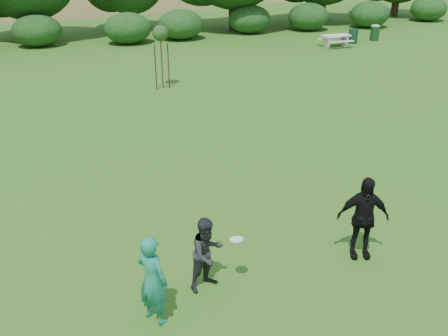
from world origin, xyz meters
The scene contains 10 objects.
ground centered at (0.00, 0.00, 0.00)m, with size 120.00×120.00×0.00m, color #19470C.
player_teal centered at (-2.64, -0.50, 0.88)m, with size 0.64×0.42×1.77m, color #1A775D.
player_grey centered at (-1.43, 0.07, 0.77)m, with size 0.75×0.58×1.54m, color #232426.
player_black centered at (2.01, -0.06, 0.94)m, with size 1.11×0.46×1.89m, color black.
trash_can_near centered at (15.54, 20.62, 0.45)m, with size 0.60×0.60×0.90m, color #143923.
frisbee centered at (-0.88, -0.09, 1.07)m, with size 0.27×0.27×0.07m.
sapling centered at (1.22, 14.43, 2.42)m, with size 0.70×0.70×2.85m.
picnic_table centered at (13.78, 19.93, 0.52)m, with size 1.80×1.48×0.76m.
trash_can_lidded centered at (17.44, 20.94, 0.54)m, with size 0.60×0.60×1.05m.
hillside centered at (-0.56, 68.45, -11.97)m, with size 150.00×72.00×52.00m.
Camera 1 is at (-3.92, -7.62, 6.36)m, focal length 40.00 mm.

